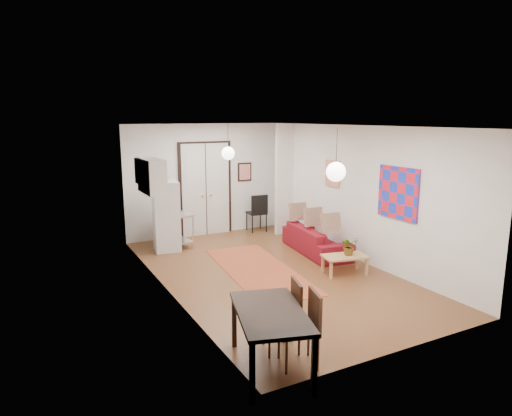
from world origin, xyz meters
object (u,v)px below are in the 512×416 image
coffee_table (345,258)px  dining_chair_far (294,321)px  black_side_chair (255,209)px  dining_chair_near (277,308)px  dining_table (270,317)px  sofa (316,239)px  fridge (166,216)px  kitchen_counter (175,225)px

coffee_table → dining_chair_far: bearing=-138.9°
black_side_chair → dining_chair_near: bearing=70.3°
dining_table → dining_chair_near: size_ratio=1.63×
sofa → black_side_chair: (-0.29, 2.51, 0.30)m
fridge → dining_table: fridge is taller
dining_chair_far → fridge: bearing=-163.8°
dining_chair_far → dining_chair_near: bearing=-163.6°
sofa → dining_chair_near: dining_chair_near is taller
kitchen_counter → black_side_chair: (2.41, 0.46, 0.09)m
sofa → kitchen_counter: (-2.70, 2.05, 0.21)m
coffee_table → dining_chair_far: (-2.66, -2.32, 0.22)m
sofa → kitchen_counter: size_ratio=1.84×
fridge → dining_chair_near: (-0.02, -5.12, -0.26)m
dining_chair_far → sofa: bearing=158.0°
fridge → dining_chair_near: bearing=-82.4°
dining_table → kitchen_counter: bearing=83.4°
dining_table → fridge: bearing=86.0°
dining_chair_far → dining_table: bearing=-69.7°
fridge → dining_chair_near: 5.13m
kitchen_counter → black_side_chair: black_side_chair is taller
sofa → dining_chair_far: (-3.02, -3.80, 0.25)m
coffee_table → fridge: 4.19m
sofa → black_side_chair: black_side_chair is taller
sofa → fridge: size_ratio=1.28×
fridge → dining_chair_far: fridge is taller
sofa → kitchen_counter: bearing=60.8°
coffee_table → dining_chair_near: 3.28m
dining_table → dining_chair_far: bearing=3.9°
dining_table → black_side_chair: 7.04m
kitchen_counter → dining_chair_near: size_ratio=1.18×
sofa → dining_table: size_ratio=1.33×
sofa → dining_table: 5.12m
dining_chair_far → kitchen_counter: bearing=-166.7°
coffee_table → fridge: fridge is taller
kitchen_counter → dining_table: size_ratio=0.72×
kitchen_counter → dining_table: bearing=-104.6°
sofa → dining_chair_near: bearing=146.2°
dining_chair_far → black_side_chair: bearing=173.0°
sofa → dining_table: bearing=146.5°
sofa → dining_chair_far: 4.86m
coffee_table → dining_table: 3.84m
fridge → black_side_chair: size_ratio=1.58×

